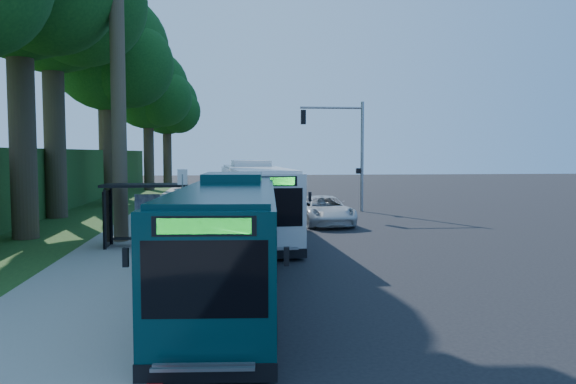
{
  "coord_description": "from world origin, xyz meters",
  "views": [
    {
      "loc": [
        -3.86,
        -25.17,
        3.76
      ],
      "look_at": [
        -0.96,
        1.0,
        1.92
      ],
      "focal_mm": 35.0,
      "sensor_mm": 36.0,
      "label": 1
    }
  ],
  "objects": [
    {
      "name": "teal_bus",
      "position": [
        -3.79,
        -11.0,
        1.56
      ],
      "size": [
        3.09,
        10.84,
        3.19
      ],
      "rotation": [
        0.0,
        0.0,
        -0.08
      ],
      "color": "#092D32",
      "rests_on": "ground"
    },
    {
      "name": "bus_shelter",
      "position": [
        -7.26,
        -2.86,
        1.81
      ],
      "size": [
        3.2,
        1.51,
        2.55
      ],
      "color": "black",
      "rests_on": "ground"
    },
    {
      "name": "ground",
      "position": [
        0.0,
        0.0,
        0.0
      ],
      "size": [
        140.0,
        140.0,
        0.0
      ],
      "primitive_type": "plane",
      "color": "black",
      "rests_on": "ground"
    },
    {
      "name": "traffic_signal_pole",
      "position": [
        3.78,
        10.0,
        4.42
      ],
      "size": [
        4.1,
        0.3,
        7.0
      ],
      "color": "gray",
      "rests_on": "ground"
    },
    {
      "name": "tree_5",
      "position": [
        -10.41,
        39.99,
        8.96
      ],
      "size": [
        7.35,
        7.0,
        12.86
      ],
      "color": "#382B1E",
      "rests_on": "ground"
    },
    {
      "name": "pickup",
      "position": [
        1.23,
        3.74,
        0.74
      ],
      "size": [
        2.88,
        5.53,
        1.49
      ],
      "primitive_type": "imported",
      "rotation": [
        0.0,
        0.0,
        0.08
      ],
      "color": "silver",
      "rests_on": "ground"
    },
    {
      "name": "grass_verge",
      "position": [
        -13.0,
        5.0,
        0.03
      ],
      "size": [
        8.0,
        70.0,
        0.06
      ],
      "primitive_type": "cube",
      "color": "#234719",
      "rests_on": "ground"
    },
    {
      "name": "red_curb",
      "position": [
        -5.0,
        -4.0,
        0.07
      ],
      "size": [
        0.25,
        30.0,
        0.13
      ],
      "primitive_type": "cube",
      "color": "maroon",
      "rests_on": "ground"
    },
    {
      "name": "white_bus",
      "position": [
        -2.61,
        -0.41,
        1.66
      ],
      "size": [
        3.02,
        11.53,
        3.4
      ],
      "rotation": [
        0.0,
        0.0,
        0.05
      ],
      "color": "silver",
      "rests_on": "ground"
    },
    {
      "name": "tree_3",
      "position": [
        -13.88,
        23.98,
        11.98
      ],
      "size": [
        10.08,
        9.6,
        17.28
      ],
      "color": "#382B1E",
      "rests_on": "ground"
    },
    {
      "name": "sidewalk",
      "position": [
        -7.3,
        0.0,
        0.06
      ],
      "size": [
        4.5,
        70.0,
        0.12
      ],
      "primitive_type": "cube",
      "color": "gray",
      "rests_on": "ground"
    },
    {
      "name": "tree_2",
      "position": [
        -11.89,
        15.98,
        10.48
      ],
      "size": [
        8.82,
        8.4,
        15.12
      ],
      "color": "#382B1E",
      "rests_on": "ground"
    },
    {
      "name": "stop_sign_pole",
      "position": [
        -5.4,
        -5.0,
        2.08
      ],
      "size": [
        0.35,
        0.06,
        3.17
      ],
      "color": "gray",
      "rests_on": "ground"
    },
    {
      "name": "tree_4",
      "position": [
        -11.4,
        31.98,
        9.73
      ],
      "size": [
        8.4,
        8.0,
        14.14
      ],
      "color": "#382B1E",
      "rests_on": "ground"
    }
  ]
}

